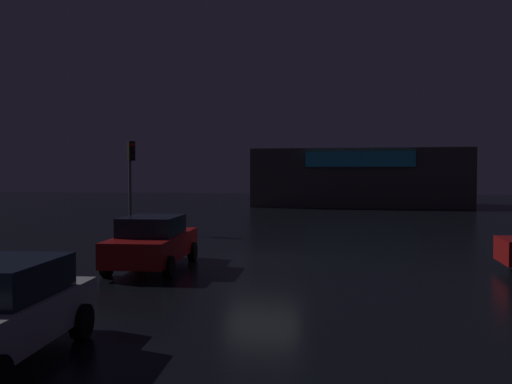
# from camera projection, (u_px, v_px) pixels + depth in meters

# --- Properties ---
(ground_plane) EXTENTS (120.00, 120.00, 0.00)m
(ground_plane) POSITION_uv_depth(u_px,v_px,m) (263.00, 259.00, 18.35)
(ground_plane) COLOR black
(store_building) EXTENTS (18.24, 9.71, 4.99)m
(store_building) POSITION_uv_depth(u_px,v_px,m) (359.00, 178.00, 49.24)
(store_building) COLOR #4C4742
(store_building) RESTS_ON ground
(traffic_signal_main) EXTENTS (0.42, 0.42, 4.45)m
(traffic_signal_main) POSITION_uv_depth(u_px,v_px,m) (131.00, 167.00, 26.54)
(traffic_signal_main) COLOR #595B60
(traffic_signal_main) RESTS_ON ground
(car_near) EXTENTS (2.25, 4.64, 1.59)m
(car_near) POSITION_uv_depth(u_px,v_px,m) (153.00, 242.00, 16.54)
(car_near) COLOR #A51414
(car_near) RESTS_ON ground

